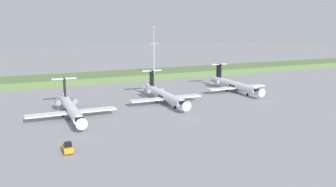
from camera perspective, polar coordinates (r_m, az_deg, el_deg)
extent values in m
plane|color=gray|center=(126.49, -3.78, 0.39)|extent=(500.00, 500.00, 0.00)
cube|color=#597542|center=(155.23, -7.73, 2.88)|extent=(320.00, 20.00, 2.52)
cylinder|color=silver|center=(93.79, -15.60, -2.47)|extent=(2.70, 24.00, 2.70)
cone|color=silver|center=(80.88, -14.18, -4.63)|extent=(2.70, 3.00, 2.70)
cone|color=silver|center=(107.34, -16.71, -0.78)|extent=(2.30, 4.00, 2.29)
cube|color=black|center=(82.56, -14.42, -3.97)|extent=(2.02, 1.80, 0.90)
cylinder|color=black|center=(93.83, -15.60, -2.56)|extent=(2.76, 3.60, 2.76)
cube|color=silver|center=(92.38, -19.11, -3.29)|extent=(11.00, 3.20, 0.36)
cube|color=silver|center=(93.95, -11.93, -2.65)|extent=(11.00, 3.20, 0.36)
cube|color=black|center=(103.66, -16.63, 1.03)|extent=(0.36, 3.20, 5.20)
cube|color=silver|center=(103.56, -16.72, 2.36)|extent=(6.80, 1.80, 0.24)
cylinder|color=gray|center=(102.39, -17.62, -1.30)|extent=(1.50, 3.40, 1.50)
cylinder|color=gray|center=(102.93, -15.13, -1.09)|extent=(1.50, 3.40, 1.50)
cylinder|color=gray|center=(87.04, -14.82, -4.50)|extent=(0.20, 0.20, 0.65)
cylinder|color=black|center=(87.19, -14.80, -4.85)|extent=(0.30, 0.90, 0.90)
cylinder|color=black|center=(96.36, -16.87, -3.40)|extent=(0.35, 0.90, 0.90)
cylinder|color=black|center=(96.85, -14.64, -3.20)|extent=(0.35, 0.90, 0.90)
cylinder|color=silver|center=(106.72, -0.53, -0.35)|extent=(2.70, 24.00, 2.70)
cone|color=silver|center=(94.78, 2.71, -1.90)|extent=(2.70, 3.00, 2.70)
cone|color=silver|center=(119.45, -3.19, 0.93)|extent=(2.29, 4.00, 2.29)
cube|color=black|center=(96.33, 2.20, -1.39)|extent=(2.03, 1.80, 0.90)
cylinder|color=black|center=(106.75, -0.53, -0.43)|extent=(2.76, 3.60, 2.76)
cube|color=silver|center=(103.79, -3.31, -1.06)|extent=(11.00, 3.20, 0.36)
cube|color=silver|center=(108.39, 2.55, -0.50)|extent=(11.00, 3.20, 0.36)
cube|color=black|center=(116.01, -2.69, 2.59)|extent=(0.36, 3.20, 5.20)
cube|color=silver|center=(115.94, -2.76, 3.79)|extent=(6.80, 1.80, 0.24)
cylinder|color=gray|center=(114.23, -3.40, 0.53)|extent=(1.50, 3.40, 1.50)
cylinder|color=gray|center=(115.84, -1.31, 0.71)|extent=(1.50, 3.40, 1.50)
cylinder|color=gray|center=(100.42, 1.15, -1.96)|extent=(0.20, 0.20, 0.65)
cylinder|color=black|center=(100.55, 1.15, -2.27)|extent=(0.30, 0.90, 0.90)
cylinder|color=black|center=(108.60, -1.95, -1.22)|extent=(0.35, 0.90, 0.90)
cylinder|color=black|center=(110.04, -0.12, -1.05)|extent=(0.35, 0.90, 0.90)
cylinder|color=silver|center=(126.72, 10.95, 1.35)|extent=(2.70, 24.00, 2.70)
cone|color=silver|center=(116.10, 14.74, 0.25)|extent=(2.70, 3.00, 2.70)
cone|color=silver|center=(138.26, 7.66, 2.31)|extent=(2.30, 4.00, 2.29)
cube|color=black|center=(117.47, 14.17, 0.64)|extent=(2.02, 1.80, 0.90)
cylinder|color=black|center=(126.75, 10.95, 1.29)|extent=(2.76, 3.60, 2.76)
cube|color=silver|center=(122.77, 8.94, 0.81)|extent=(11.00, 3.20, 0.36)
cube|color=silver|center=(129.47, 13.34, 1.19)|extent=(11.00, 3.20, 0.36)
cube|color=black|center=(135.16, 8.37, 3.77)|extent=(0.36, 3.20, 5.20)
cube|color=silver|center=(135.11, 8.33, 4.80)|extent=(6.80, 1.80, 0.24)
cylinder|color=gray|center=(133.03, 7.91, 2.03)|extent=(1.50, 3.40, 1.50)
cylinder|color=gray|center=(135.43, 9.53, 2.15)|extent=(1.50, 3.40, 1.50)
cylinder|color=gray|center=(121.07, 12.93, 0.09)|extent=(0.20, 0.20, 0.65)
cylinder|color=black|center=(121.18, 12.91, -0.16)|extent=(0.30, 0.90, 0.90)
cylinder|color=black|center=(127.98, 9.61, 0.59)|extent=(0.35, 0.90, 0.90)
cylinder|color=black|center=(130.09, 11.01, 0.72)|extent=(0.35, 0.90, 0.90)
cylinder|color=#B2B2B7|center=(151.63, -2.32, 5.18)|extent=(0.50, 0.50, 15.14)
cylinder|color=#B2B2B7|center=(150.76, -2.36, 9.58)|extent=(0.28, 0.28, 8.15)
cube|color=#B2B2B7|center=(150.94, -2.35, 8.19)|extent=(4.40, 0.20, 0.20)
sphere|color=red|center=(150.67, -2.37, 11.23)|extent=(0.50, 0.50, 0.50)
cube|color=orange|center=(70.09, -16.15, -8.67)|extent=(1.70, 3.20, 1.10)
cube|color=black|center=(69.24, -16.13, -8.04)|extent=(1.36, 1.10, 0.90)
cylinder|color=black|center=(69.31, -16.63, -9.42)|extent=(0.22, 0.60, 0.60)
cylinder|color=black|center=(69.48, -15.39, -9.29)|extent=(0.22, 0.60, 0.60)
cylinder|color=black|center=(71.10, -16.84, -8.89)|extent=(0.22, 0.60, 0.60)
cylinder|color=black|center=(71.26, -15.63, -8.77)|extent=(0.22, 0.60, 0.60)
cone|color=orange|center=(108.72, 15.41, -1.72)|extent=(0.44, 0.44, 0.55)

